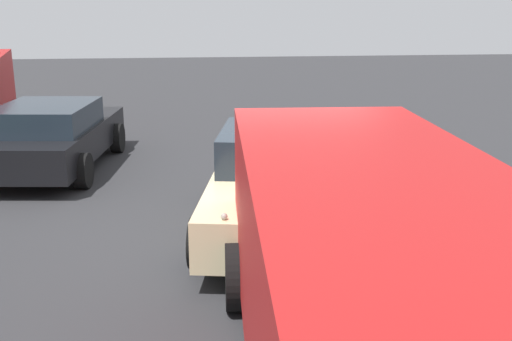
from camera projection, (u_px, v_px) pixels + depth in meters
The scene contains 4 objects.
ground_plane at pixel (277, 230), 8.88m from camera, with size 60.00×60.00×0.00m, color #2D2D30.
art_car_decorated at pixel (277, 182), 8.79m from camera, with size 4.62×2.63×1.66m.
parked_van_near_left at pixel (370, 269), 4.86m from camera, with size 5.38×2.47×1.99m.
parked_sedan_row_back_far at pixel (53, 135), 11.96m from camera, with size 4.60×2.42×1.34m.
Camera 1 is at (-8.25, 1.32, 3.15)m, focal length 43.25 mm.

